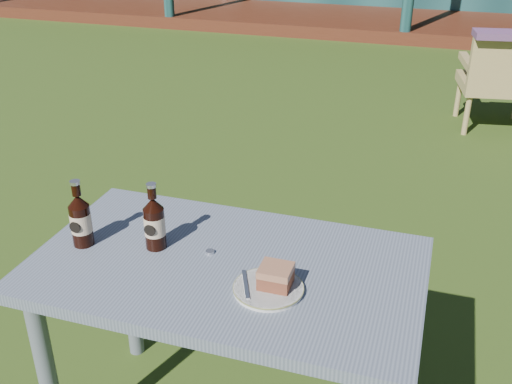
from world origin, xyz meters
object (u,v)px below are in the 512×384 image
(cafe_table, at_px, (227,290))
(cake_slice, at_px, (276,276))
(plate, at_px, (268,289))
(armchair_left, at_px, (501,77))
(cola_bottle_near, at_px, (154,222))
(cola_bottle_far, at_px, (80,220))

(cafe_table, relative_size, cake_slice, 13.04)
(plate, height_order, armchair_left, armchair_left)
(cake_slice, xyz_separation_m, armchair_left, (0.80, 3.60, -0.33))
(cake_slice, height_order, cola_bottle_near, cola_bottle_near)
(cake_slice, bearing_deg, plate, -139.18)
(plate, bearing_deg, cola_bottle_near, 164.24)
(cake_slice, bearing_deg, armchair_left, 77.53)
(plate, xyz_separation_m, cola_bottle_near, (-0.41, 0.12, 0.08))
(cafe_table, bearing_deg, cake_slice, -24.61)
(cafe_table, xyz_separation_m, cake_slice, (0.18, -0.08, 0.15))
(cafe_table, relative_size, cola_bottle_near, 5.31)
(plate, bearing_deg, cola_bottle_far, 174.65)
(cola_bottle_near, bearing_deg, plate, -15.76)
(plate, bearing_deg, cake_slice, 40.82)
(cola_bottle_far, relative_size, armchair_left, 0.29)
(cafe_table, xyz_separation_m, armchair_left, (0.98, 3.52, -0.19))
(cafe_table, distance_m, armchair_left, 3.66)
(plate, bearing_deg, cafe_table, 149.29)
(cola_bottle_near, distance_m, cola_bottle_far, 0.24)
(plate, xyz_separation_m, cake_slice, (0.02, 0.01, 0.04))
(cake_slice, bearing_deg, cola_bottle_far, 176.06)
(cake_slice, height_order, cola_bottle_far, cola_bottle_far)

